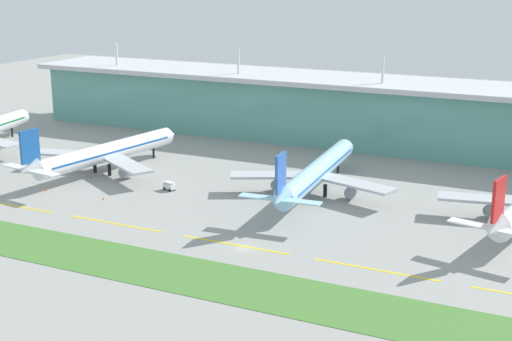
% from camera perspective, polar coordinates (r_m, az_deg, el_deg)
% --- Properties ---
extents(ground_plane, '(600.00, 600.00, 0.00)m').
position_cam_1_polar(ground_plane, '(172.26, -0.93, -5.98)').
color(ground_plane, gray).
extents(terminal_building, '(288.00, 34.00, 32.78)m').
position_cam_1_polar(terminal_building, '(270.28, 9.87, 4.31)').
color(terminal_building, '#5B9E93').
rests_on(terminal_building, ground).
extents(airliner_near_middle, '(48.27, 66.10, 18.90)m').
position_cam_1_polar(airliner_near_middle, '(237.44, -11.51, 1.32)').
color(airliner_near_middle, white).
rests_on(airliner_near_middle, ground).
extents(airliner_center, '(48.64, 70.29, 18.90)m').
position_cam_1_polar(airliner_center, '(211.32, 4.63, -0.14)').
color(airliner_center, '#9ED1EA').
rests_on(airliner_center, ground).
extents(taxiway_stripe_west, '(28.00, 0.70, 0.04)m').
position_cam_1_polar(taxiway_stripe_west, '(212.85, -18.14, -2.56)').
color(taxiway_stripe_west, yellow).
rests_on(taxiway_stripe_west, ground).
extents(taxiway_stripe_mid_west, '(28.00, 0.70, 0.04)m').
position_cam_1_polar(taxiway_stripe_mid_west, '(191.57, -10.75, -4.02)').
color(taxiway_stripe_mid_west, yellow).
rests_on(taxiway_stripe_mid_west, ground).
extents(taxiway_stripe_centre, '(28.00, 0.70, 0.04)m').
position_cam_1_polar(taxiway_stripe_centre, '(174.37, -1.66, -5.71)').
color(taxiway_stripe_centre, yellow).
rests_on(taxiway_stripe_centre, ground).
extents(taxiway_stripe_mid_east, '(28.00, 0.70, 0.04)m').
position_cam_1_polar(taxiway_stripe_mid_east, '(162.55, 9.12, -7.51)').
color(taxiway_stripe_mid_east, yellow).
rests_on(taxiway_stripe_mid_east, ground).
extents(grass_verge, '(300.00, 18.00, 0.10)m').
position_cam_1_polar(grass_verge, '(156.78, -4.09, -8.22)').
color(grass_verge, '#477A33').
rests_on(grass_verge, ground).
extents(baggage_cart, '(3.98, 2.94, 2.48)m').
position_cam_1_polar(baggage_cart, '(217.20, -6.66, -1.19)').
color(baggage_cart, silver).
rests_on(baggage_cart, ground).
extents(safety_cone_left_wingtip, '(0.56, 0.56, 0.70)m').
position_cam_1_polar(safety_cone_left_wingtip, '(211.59, -11.60, -2.11)').
color(safety_cone_left_wingtip, orange).
rests_on(safety_cone_left_wingtip, ground).
extents(safety_cone_nose_front, '(0.56, 0.56, 0.70)m').
position_cam_1_polar(safety_cone_nose_front, '(223.67, -15.75, -1.43)').
color(safety_cone_nose_front, orange).
rests_on(safety_cone_nose_front, ground).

